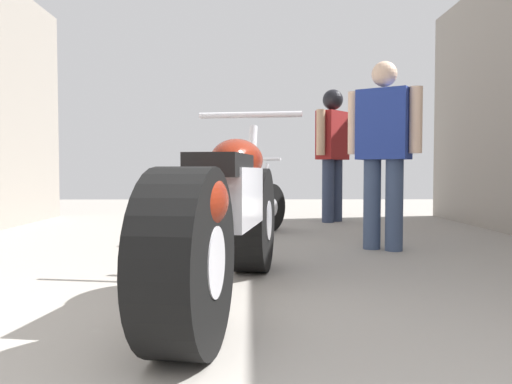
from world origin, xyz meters
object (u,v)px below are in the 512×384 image
object	(u,v)px
motorcycle_maroon_cruiser	(227,217)
mechanic_with_helmet	(333,143)
mechanic_in_blue	(384,144)
motorcycle_black_naked	(228,205)

from	to	relation	value
motorcycle_maroon_cruiser	mechanic_with_helmet	bearing A→B (deg)	73.67
motorcycle_maroon_cruiser	mechanic_in_blue	size ratio (longest dim) A/B	1.42
motorcycle_black_naked	mechanic_in_blue	size ratio (longest dim) A/B	0.96
motorcycle_maroon_cruiser	mechanic_with_helmet	world-z (taller)	mechanic_with_helmet
mechanic_with_helmet	motorcycle_maroon_cruiser	bearing A→B (deg)	-106.33
motorcycle_black_naked	mechanic_with_helmet	xyz separation A→B (m)	(1.31, 1.53, 0.71)
motorcycle_maroon_cruiser	mechanic_in_blue	world-z (taller)	mechanic_in_blue
motorcycle_maroon_cruiser	mechanic_with_helmet	distance (m)	4.33
motorcycle_black_naked	mechanic_with_helmet	size ratio (longest dim) A/B	0.88
mechanic_in_blue	mechanic_with_helmet	distance (m)	2.38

